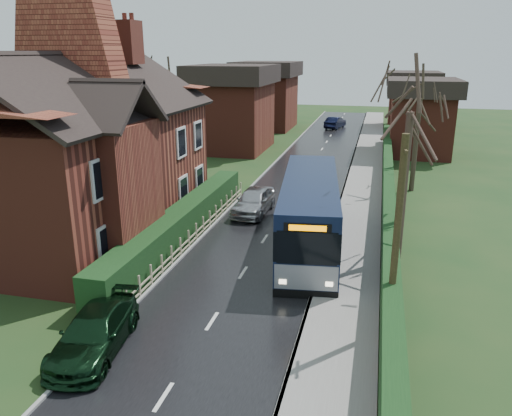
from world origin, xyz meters
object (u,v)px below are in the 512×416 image
(telegraph_pole, at_px, (396,239))
(bus, at_px, (309,214))
(car_silver, at_px, (254,201))
(bus_stop_sign, at_px, (330,212))
(brick_house, at_px, (82,147))
(car_green, at_px, (95,332))

(telegraph_pole, bearing_deg, bus, 110.37)
(car_silver, distance_m, telegraph_pole, 13.58)
(car_silver, xyz_separation_m, bus_stop_sign, (4.70, -4.67, 1.19))
(bus, bearing_deg, brick_house, 177.38)
(car_green, bearing_deg, bus_stop_sign, 49.51)
(car_silver, bearing_deg, bus_stop_sign, -41.69)
(telegraph_pole, bearing_deg, car_silver, 116.07)
(telegraph_pole, bearing_deg, car_green, -167.21)
(brick_house, distance_m, bus, 11.31)
(brick_house, bearing_deg, bus, 4.28)
(car_green, xyz_separation_m, telegraph_pole, (8.70, 3.15, 2.67))
(brick_house, bearing_deg, telegraph_pole, -22.73)
(brick_house, height_order, car_silver, brick_house)
(brick_house, xyz_separation_m, bus, (10.94, 0.82, -2.77))
(bus, bearing_deg, car_green, -123.81)
(car_silver, relative_size, bus_stop_sign, 1.47)
(brick_house, relative_size, car_silver, 3.41)
(brick_house, distance_m, telegraph_pole, 15.80)
(bus, distance_m, bus_stop_sign, 1.13)
(telegraph_pole, bearing_deg, bus_stop_sign, 104.73)
(car_silver, bearing_deg, car_green, -92.44)
(brick_house, distance_m, bus_stop_sign, 12.19)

